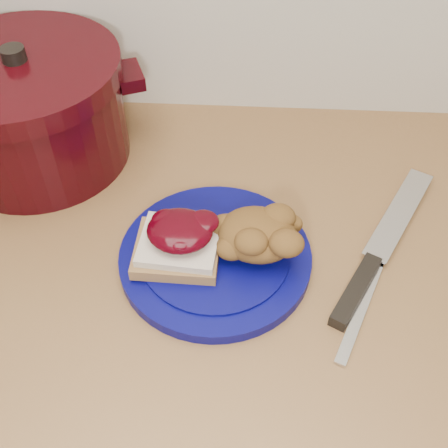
# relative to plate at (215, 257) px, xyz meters

# --- Properties ---
(base_cabinet) EXTENTS (4.00, 0.60, 0.86)m
(base_cabinet) POSITION_rel_plate_xyz_m (-0.06, 0.04, -0.48)
(base_cabinet) COLOR beige
(base_cabinet) RESTS_ON floor
(plate) EXTENTS (0.28, 0.28, 0.02)m
(plate) POSITION_rel_plate_xyz_m (0.00, 0.00, 0.00)
(plate) COLOR #060654
(plate) RESTS_ON wood_countertop
(sandwich) EXTENTS (0.11, 0.09, 0.05)m
(sandwich) POSITION_rel_plate_xyz_m (-0.04, -0.01, 0.03)
(sandwich) COLOR olive
(sandwich) RESTS_ON plate
(stuffing_mound) EXTENTS (0.11, 0.10, 0.05)m
(stuffing_mound) POSITION_rel_plate_xyz_m (0.05, 0.01, 0.04)
(stuffing_mound) COLOR brown
(stuffing_mound) RESTS_ON plate
(chef_knife) EXTENTS (0.17, 0.28, 0.02)m
(chef_knife) POSITION_rel_plate_xyz_m (0.19, -0.01, 0.00)
(chef_knife) COLOR black
(chef_knife) RESTS_ON wood_countertop
(butter_knife) EXTENTS (0.08, 0.17, 0.00)m
(butter_knife) POSITION_rel_plate_xyz_m (0.18, -0.06, -0.00)
(butter_knife) COLOR silver
(butter_knife) RESTS_ON wood_countertop
(dutch_oven) EXTENTS (0.36, 0.36, 0.18)m
(dutch_oven) POSITION_rel_plate_xyz_m (-0.28, 0.20, 0.07)
(dutch_oven) COLOR black
(dutch_oven) RESTS_ON wood_countertop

